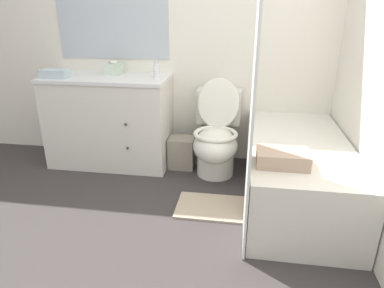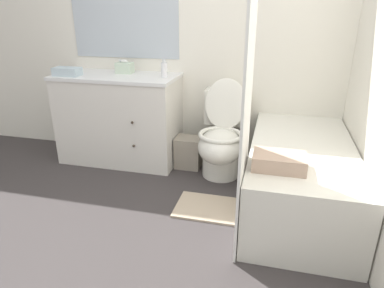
{
  "view_description": "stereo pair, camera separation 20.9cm",
  "coord_description": "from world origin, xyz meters",
  "px_view_note": "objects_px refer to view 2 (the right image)",
  "views": [
    {
      "loc": [
        0.5,
        -1.48,
        1.41
      ],
      "look_at": [
        0.15,
        0.76,
        0.5
      ],
      "focal_mm": 32.0,
      "sensor_mm": 36.0,
      "label": 1
    },
    {
      "loc": [
        0.7,
        -1.43,
        1.41
      ],
      "look_at": [
        0.15,
        0.76,
        0.5
      ],
      "focal_mm": 32.0,
      "sensor_mm": 36.0,
      "label": 2
    }
  ],
  "objects_px": {
    "toilet": "(222,140)",
    "bath_mat": "(213,208)",
    "hand_towel_folded": "(67,72)",
    "wastebasket": "(188,152)",
    "sink_faucet": "(124,68)",
    "bath_towel_folded": "(279,161)",
    "vanity_cabinet": "(120,118)",
    "soap_dispenser": "(164,70)",
    "bathtub": "(299,176)",
    "tissue_box": "(125,68)"
  },
  "relations": [
    {
      "from": "bath_towel_folded",
      "to": "bathtub",
      "type": "bearing_deg",
      "value": 68.89
    },
    {
      "from": "wastebasket",
      "to": "tissue_box",
      "type": "distance_m",
      "value": 0.98
    },
    {
      "from": "tissue_box",
      "to": "soap_dispenser",
      "type": "bearing_deg",
      "value": -14.36
    },
    {
      "from": "soap_dispenser",
      "to": "bath_mat",
      "type": "distance_m",
      "value": 1.27
    },
    {
      "from": "toilet",
      "to": "tissue_box",
      "type": "bearing_deg",
      "value": 169.3
    },
    {
      "from": "soap_dispenser",
      "to": "hand_towel_folded",
      "type": "relative_size",
      "value": 0.66
    },
    {
      "from": "vanity_cabinet",
      "to": "sink_faucet",
      "type": "height_order",
      "value": "sink_faucet"
    },
    {
      "from": "bathtub",
      "to": "vanity_cabinet",
      "type": "bearing_deg",
      "value": 163.9
    },
    {
      "from": "vanity_cabinet",
      "to": "wastebasket",
      "type": "relative_size",
      "value": 3.88
    },
    {
      "from": "sink_faucet",
      "to": "bath_towel_folded",
      "type": "xyz_separation_m",
      "value": [
        1.48,
        -1.09,
        -0.33
      ]
    },
    {
      "from": "bathtub",
      "to": "wastebasket",
      "type": "relative_size",
      "value": 5.08
    },
    {
      "from": "vanity_cabinet",
      "to": "soap_dispenser",
      "type": "distance_m",
      "value": 0.67
    },
    {
      "from": "bath_towel_folded",
      "to": "bath_mat",
      "type": "height_order",
      "value": "bath_towel_folded"
    },
    {
      "from": "hand_towel_folded",
      "to": "tissue_box",
      "type": "bearing_deg",
      "value": 28.59
    },
    {
      "from": "sink_faucet",
      "to": "bath_towel_folded",
      "type": "bearing_deg",
      "value": -36.19
    },
    {
      "from": "tissue_box",
      "to": "bathtub",
      "type": "bearing_deg",
      "value": -19.65
    },
    {
      "from": "hand_towel_folded",
      "to": "wastebasket",
      "type": "bearing_deg",
      "value": 6.83
    },
    {
      "from": "sink_faucet",
      "to": "bathtub",
      "type": "relative_size",
      "value": 0.1
    },
    {
      "from": "bathtub",
      "to": "bath_towel_folded",
      "type": "xyz_separation_m",
      "value": [
        -0.17,
        -0.43,
        0.29
      ]
    },
    {
      "from": "wastebasket",
      "to": "bath_towel_folded",
      "type": "bearing_deg",
      "value": -47.89
    },
    {
      "from": "hand_towel_folded",
      "to": "bath_mat",
      "type": "distance_m",
      "value": 1.78
    },
    {
      "from": "bathtub",
      "to": "bath_towel_folded",
      "type": "bearing_deg",
      "value": -111.11
    },
    {
      "from": "tissue_box",
      "to": "hand_towel_folded",
      "type": "height_order",
      "value": "tissue_box"
    },
    {
      "from": "soap_dispenser",
      "to": "toilet",
      "type": "bearing_deg",
      "value": -7.77
    },
    {
      "from": "toilet",
      "to": "soap_dispenser",
      "type": "xyz_separation_m",
      "value": [
        -0.54,
        0.07,
        0.57
      ]
    },
    {
      "from": "soap_dispenser",
      "to": "bath_mat",
      "type": "relative_size",
      "value": 0.28
    },
    {
      "from": "tissue_box",
      "to": "bath_mat",
      "type": "relative_size",
      "value": 0.26
    },
    {
      "from": "bath_towel_folded",
      "to": "tissue_box",
      "type": "bearing_deg",
      "value": 145.18
    },
    {
      "from": "bathtub",
      "to": "bath_mat",
      "type": "bearing_deg",
      "value": -160.25
    },
    {
      "from": "tissue_box",
      "to": "vanity_cabinet",
      "type": "bearing_deg",
      "value": -113.56
    },
    {
      "from": "toilet",
      "to": "hand_towel_folded",
      "type": "bearing_deg",
      "value": -177.5
    },
    {
      "from": "sink_faucet",
      "to": "hand_towel_folded",
      "type": "relative_size",
      "value": 0.6
    },
    {
      "from": "soap_dispenser",
      "to": "tissue_box",
      "type": "bearing_deg",
      "value": 165.64
    },
    {
      "from": "hand_towel_folded",
      "to": "bath_towel_folded",
      "type": "distance_m",
      "value": 2.06
    },
    {
      "from": "bath_mat",
      "to": "wastebasket",
      "type": "bearing_deg",
      "value": 118.67
    },
    {
      "from": "tissue_box",
      "to": "bath_mat",
      "type": "height_order",
      "value": "tissue_box"
    },
    {
      "from": "bathtub",
      "to": "hand_towel_folded",
      "type": "relative_size",
      "value": 6.23
    },
    {
      "from": "bath_mat",
      "to": "soap_dispenser",
      "type": "bearing_deg",
      "value": 130.64
    },
    {
      "from": "vanity_cabinet",
      "to": "hand_towel_folded",
      "type": "bearing_deg",
      "value": -160.17
    },
    {
      "from": "vanity_cabinet",
      "to": "wastebasket",
      "type": "bearing_deg",
      "value": -1.33
    },
    {
      "from": "bath_towel_folded",
      "to": "bath_mat",
      "type": "distance_m",
      "value": 0.72
    },
    {
      "from": "bathtub",
      "to": "tissue_box",
      "type": "xyz_separation_m",
      "value": [
        -1.61,
        0.57,
        0.64
      ]
    },
    {
      "from": "bathtub",
      "to": "hand_towel_folded",
      "type": "xyz_separation_m",
      "value": [
        -2.05,
        0.33,
        0.62
      ]
    },
    {
      "from": "soap_dispenser",
      "to": "bath_mat",
      "type": "xyz_separation_m",
      "value": [
        0.58,
        -0.68,
        -0.9
      ]
    },
    {
      "from": "bath_mat",
      "to": "hand_towel_folded",
      "type": "bearing_deg",
      "value": 159.44
    },
    {
      "from": "tissue_box",
      "to": "sink_faucet",
      "type": "bearing_deg",
      "value": 117.16
    },
    {
      "from": "bathtub",
      "to": "hand_towel_folded",
      "type": "height_order",
      "value": "hand_towel_folded"
    },
    {
      "from": "vanity_cabinet",
      "to": "bath_towel_folded",
      "type": "bearing_deg",
      "value": -31.37
    },
    {
      "from": "toilet",
      "to": "bath_mat",
      "type": "bearing_deg",
      "value": -85.84
    },
    {
      "from": "bathtub",
      "to": "sink_faucet",
      "type": "bearing_deg",
      "value": 158.29
    }
  ]
}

